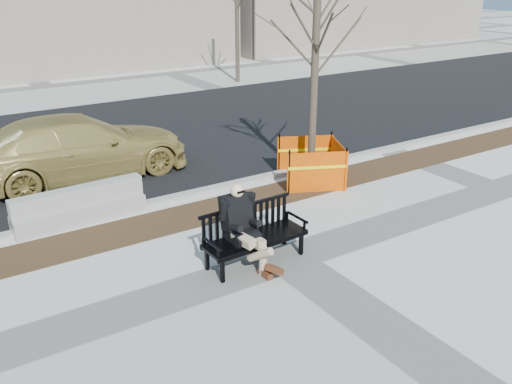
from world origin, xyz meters
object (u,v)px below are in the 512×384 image
tree_fence (310,182)px  jersey_barrier_left (82,221)px  bench (255,262)px  seated_man (242,265)px  sedan (83,177)px

tree_fence → jersey_barrier_left: size_ratio=2.00×
bench → jersey_barrier_left: size_ratio=0.72×
jersey_barrier_left → seated_man: bearing=-63.0°
bench → jersey_barrier_left: (-2.14, 3.38, 0.00)m
sedan → jersey_barrier_left: size_ratio=2.01×
bench → sedan: (-1.35, 6.01, 0.00)m
tree_fence → seated_man: bearing=-144.1°
tree_fence → sedan: 5.74m
bench → tree_fence: 4.18m
tree_fence → sedan: tree_fence is taller
sedan → jersey_barrier_left: bearing=163.8°
sedan → jersey_barrier_left: 2.75m
bench → tree_fence: (3.27, 2.61, 0.00)m
seated_man → tree_fence: size_ratio=0.28×
bench → tree_fence: tree_fence is taller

